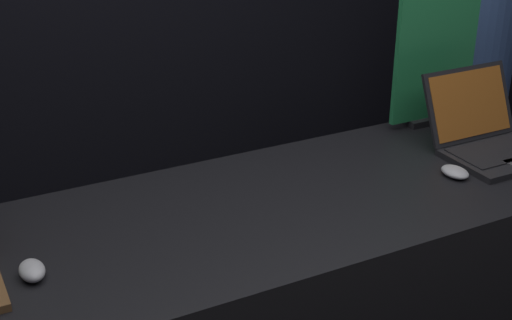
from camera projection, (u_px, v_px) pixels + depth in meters
mouse_front at (32, 270)px, 1.68m from camera, size 0.06×0.09×0.04m
laptop_back at (489, 135)px, 2.33m from camera, size 0.34×0.35×0.25m
mouse_back at (455, 172)px, 2.18m from camera, size 0.07×0.10×0.03m
promo_stand_back at (435, 63)px, 2.50m from camera, size 0.34×0.07×0.47m
person_bystander at (470, 103)px, 3.10m from camera, size 0.30×0.30×1.60m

